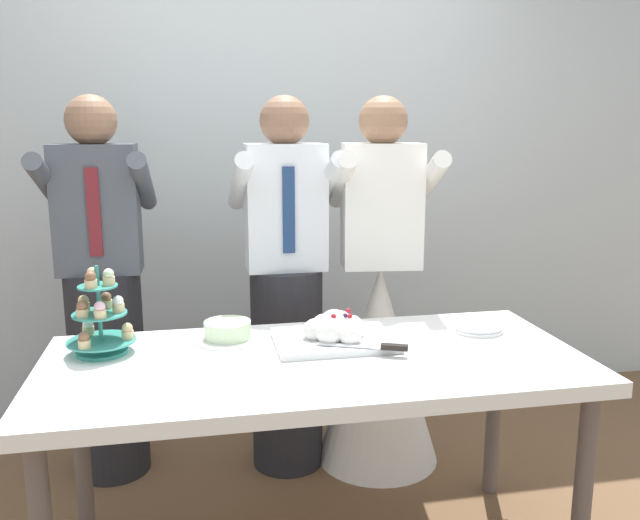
{
  "coord_description": "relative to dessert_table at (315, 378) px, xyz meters",
  "views": [
    {
      "loc": [
        -0.38,
        -2.03,
        1.53
      ],
      "look_at": [
        0.05,
        0.15,
        1.07
      ],
      "focal_mm": 36.58,
      "sensor_mm": 36.0,
      "label": 1
    }
  ],
  "objects": [
    {
      "name": "cupcake_stand",
      "position": [
        -0.7,
        0.18,
        0.2
      ],
      "size": [
        0.23,
        0.23,
        0.31
      ],
      "color": "teal",
      "rests_on": "dessert_table"
    },
    {
      "name": "main_cake_tray",
      "position": [
        0.1,
        0.12,
        0.12
      ],
      "size": [
        0.42,
        0.36,
        0.12
      ],
      "color": "silver",
      "rests_on": "dessert_table"
    },
    {
      "name": "person_bride",
      "position": [
        0.43,
        0.7,
        -0.12
      ],
      "size": [
        0.56,
        0.56,
        1.66
      ],
      "color": "white",
      "rests_on": "ground_plane"
    },
    {
      "name": "plate_stack",
      "position": [
        0.66,
        0.17,
        0.1
      ],
      "size": [
        0.19,
        0.19,
        0.04
      ],
      "color": "white",
      "rests_on": "dessert_table"
    },
    {
      "name": "person_groom",
      "position": [
        0.01,
        0.73,
        0.05
      ],
      "size": [
        0.46,
        0.49,
        1.66
      ],
      "color": "#232328",
      "rests_on": "ground_plane"
    },
    {
      "name": "dessert_table",
      "position": [
        0.0,
        0.0,
        0.0
      ],
      "size": [
        1.8,
        0.8,
        0.78
      ],
      "color": "white",
      "rests_on": "ground_plane"
    },
    {
      "name": "rear_wall",
      "position": [
        0.0,
        1.48,
        0.75
      ],
      "size": [
        5.2,
        0.1,
        2.9
      ],
      "primitive_type": "cube",
      "color": "silver",
      "rests_on": "ground_plane"
    },
    {
      "name": "person_guest",
      "position": [
        -0.77,
        0.82,
        0.05
      ],
      "size": [
        0.46,
        0.49,
        1.66
      ],
      "color": "#232328",
      "rests_on": "ground_plane"
    },
    {
      "name": "round_cake",
      "position": [
        -0.28,
        0.23,
        0.11
      ],
      "size": [
        0.24,
        0.24,
        0.07
      ],
      "color": "white",
      "rests_on": "dessert_table"
    }
  ]
}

